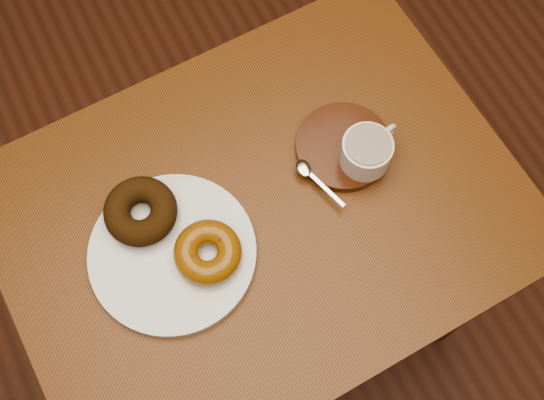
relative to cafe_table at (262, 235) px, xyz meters
name	(u,v)px	position (x,y,z in m)	size (l,w,h in m)	color
ground	(192,380)	(-0.24, -0.07, -0.63)	(6.00, 6.00, 0.00)	#53291A
cafe_table	(262,235)	(0.00, 0.00, 0.00)	(0.82, 0.63, 0.75)	brown
donut_plate	(173,253)	(-0.15, -0.01, 0.13)	(0.25, 0.25, 0.02)	silver
donut_cinnamon	(141,211)	(-0.17, 0.07, 0.16)	(0.11, 0.11, 0.04)	#341E0A
donut_caramel	(208,252)	(-0.10, -0.04, 0.15)	(0.13, 0.13, 0.04)	#8E540F
saucer	(343,147)	(0.17, 0.04, 0.13)	(0.15, 0.15, 0.02)	#3C1708
coffee_cup	(367,151)	(0.18, 0.00, 0.16)	(0.10, 0.08, 0.06)	silver
teaspoon	(308,172)	(0.09, 0.02, 0.14)	(0.04, 0.10, 0.01)	silver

